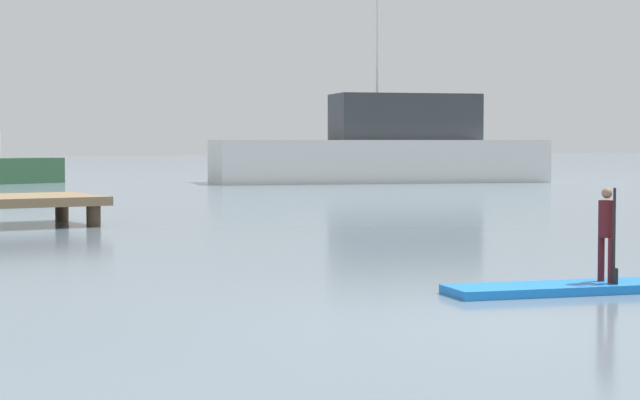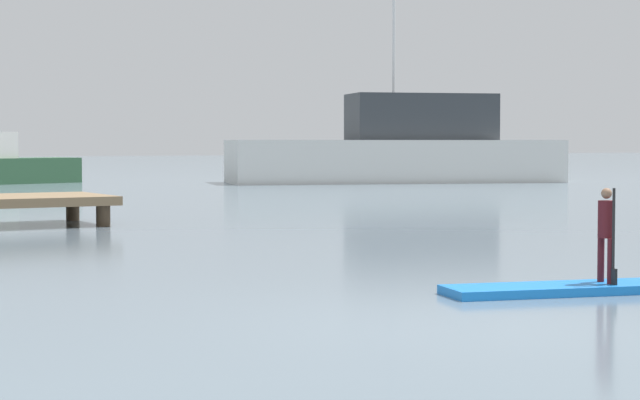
# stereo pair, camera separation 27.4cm
# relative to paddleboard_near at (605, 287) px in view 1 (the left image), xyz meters

# --- Properties ---
(ground_plane) EXTENTS (240.00, 240.00, 0.00)m
(ground_plane) POSITION_rel_paddleboard_near_xyz_m (-2.67, -1.13, -0.05)
(ground_plane) COLOR slate
(paddleboard_near) EXTENTS (3.77, 1.58, 0.10)m
(paddleboard_near) POSITION_rel_paddleboard_near_xyz_m (0.00, 0.00, 0.00)
(paddleboard_near) COLOR blue
(paddleboard_near) RESTS_ON ground
(paddler_child_solo) EXTENTS (0.23, 0.37, 1.07)m
(paddler_child_solo) POSITION_rel_paddleboard_near_xyz_m (0.01, -0.02, 0.64)
(paddler_child_solo) COLOR #4C1419
(paddler_child_solo) RESTS_ON paddleboard_near
(fishing_boat_white_large) EXTENTS (14.11, 7.71, 9.79)m
(fishing_boat_white_large) POSITION_rel_paddleboard_near_xyz_m (17.66, 30.51, 1.26)
(fishing_boat_white_large) COLOR silver
(fishing_boat_white_large) RESTS_ON ground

